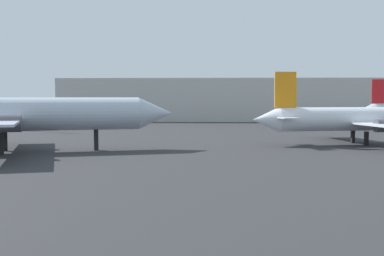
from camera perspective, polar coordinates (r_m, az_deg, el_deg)
name	(u,v)px	position (r m, az deg, el deg)	size (l,w,h in m)	color
airplane_on_taxiway	(13,115)	(55.59, -19.57, 1.45)	(32.90, 24.77, 11.16)	#B2BCCC
airplane_distant	(366,119)	(65.27, 19.11, 0.96)	(29.37, 24.32, 8.76)	silver
terminal_building	(265,100)	(127.37, 8.28, 3.18)	(99.34, 21.99, 10.12)	#B7B7B2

